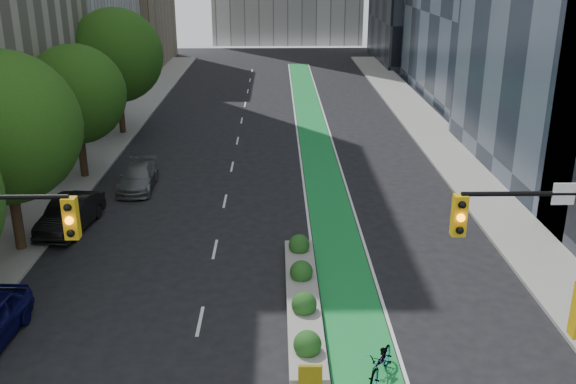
{
  "coord_description": "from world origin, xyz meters",
  "views": [
    {
      "loc": [
        0.26,
        -13.87,
        12.13
      ],
      "look_at": [
        0.73,
        11.14,
        3.0
      ],
      "focal_mm": 40.0,
      "sensor_mm": 36.0,
      "label": 1
    }
  ],
  "objects_px": {
    "median_planter": "(303,297)",
    "bicycle": "(381,362)",
    "parked_car_left_mid": "(70,214)",
    "parked_car_left_far": "(138,177)"
  },
  "relations": [
    {
      "from": "median_planter",
      "to": "bicycle",
      "type": "distance_m",
      "value": 4.9
    },
    {
      "from": "bicycle",
      "to": "parked_car_left_mid",
      "type": "height_order",
      "value": "parked_car_left_mid"
    },
    {
      "from": "bicycle",
      "to": "parked_car_left_far",
      "type": "bearing_deg",
      "value": 146.81
    },
    {
      "from": "median_planter",
      "to": "bicycle",
      "type": "height_order",
      "value": "median_planter"
    },
    {
      "from": "bicycle",
      "to": "parked_car_left_mid",
      "type": "relative_size",
      "value": 0.43
    },
    {
      "from": "parked_car_left_mid",
      "to": "parked_car_left_far",
      "type": "distance_m",
      "value": 6.12
    },
    {
      "from": "median_planter",
      "to": "parked_car_left_far",
      "type": "xyz_separation_m",
      "value": [
        -8.68,
        13.1,
        0.28
      ]
    },
    {
      "from": "parked_car_left_mid",
      "to": "parked_car_left_far",
      "type": "bearing_deg",
      "value": 77.81
    },
    {
      "from": "bicycle",
      "to": "parked_car_left_far",
      "type": "height_order",
      "value": "parked_car_left_far"
    },
    {
      "from": "parked_car_left_mid",
      "to": "parked_car_left_far",
      "type": "xyz_separation_m",
      "value": [
        2.02,
        5.77,
        -0.12
      ]
    }
  ]
}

